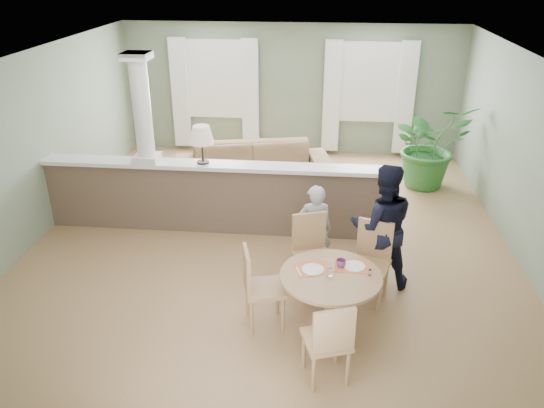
# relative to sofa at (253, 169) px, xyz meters

# --- Properties ---
(ground) EXTENTS (8.00, 8.00, 0.00)m
(ground) POSITION_rel_sofa_xyz_m (0.53, -1.83, -0.41)
(ground) COLOR #A57B57
(ground) RESTS_ON ground
(room_shell) EXTENTS (7.02, 8.02, 2.71)m
(room_shell) POSITION_rel_sofa_xyz_m (0.50, -1.20, 1.40)
(room_shell) COLOR gray
(room_shell) RESTS_ON ground
(pony_wall) EXTENTS (5.32, 0.38, 2.70)m
(pony_wall) POSITION_rel_sofa_xyz_m (-0.46, -1.63, 0.30)
(pony_wall) COLOR brown
(pony_wall) RESTS_ON ground
(sofa) EXTENTS (2.96, 1.68, 0.81)m
(sofa) POSITION_rel_sofa_xyz_m (0.00, 0.00, 0.00)
(sofa) COLOR #8E714D
(sofa) RESTS_ON ground
(houseplant) EXTENTS (1.78, 1.68, 1.56)m
(houseplant) POSITION_rel_sofa_xyz_m (3.16, 0.53, 0.37)
(houseplant) COLOR #2B6C2B
(houseplant) RESTS_ON ground
(dining_table) EXTENTS (1.14, 1.14, 0.78)m
(dining_table) POSITION_rel_sofa_xyz_m (1.38, -3.82, 0.14)
(dining_table) COLOR tan
(dining_table) RESTS_ON ground
(chair_far_boy) EXTENTS (0.58, 0.58, 1.01)m
(chair_far_boy) POSITION_rel_sofa_xyz_m (1.14, -3.08, 0.15)
(chair_far_boy) COLOR tan
(chair_far_boy) RESTS_ON ground
(chair_far_man) EXTENTS (0.57, 0.57, 1.01)m
(chair_far_man) POSITION_rel_sofa_xyz_m (1.88, -3.20, 0.15)
(chair_far_man) COLOR tan
(chair_far_man) RESTS_ON ground
(chair_near) EXTENTS (0.55, 0.55, 0.96)m
(chair_near) POSITION_rel_sofa_xyz_m (1.37, -4.74, 0.12)
(chair_near) COLOR tan
(chair_near) RESTS_ON ground
(chair_side) EXTENTS (0.54, 0.54, 0.98)m
(chair_side) POSITION_rel_sofa_xyz_m (0.57, -3.88, 0.13)
(chair_side) COLOR tan
(chair_side) RESTS_ON ground
(child_person) EXTENTS (0.51, 0.38, 1.27)m
(child_person) POSITION_rel_sofa_xyz_m (1.17, -2.69, 0.23)
(child_person) COLOR #A7A7AC
(child_person) RESTS_ON ground
(man_person) EXTENTS (0.85, 0.68, 1.66)m
(man_person) POSITION_rel_sofa_xyz_m (2.01, -2.87, 0.42)
(man_person) COLOR black
(man_person) RESTS_ON ground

